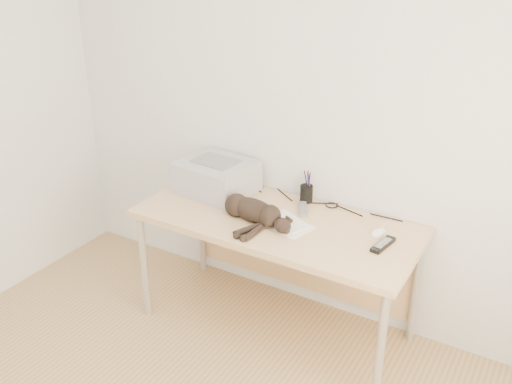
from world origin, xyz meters
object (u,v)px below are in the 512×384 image
Objects in this scene: cat at (251,211)px; printer at (216,177)px; mug at (246,184)px; mouse at (378,231)px; desk at (283,233)px; pen_cup at (306,193)px.

printer is at bearing 159.93° from cat.
mug is 0.91m from mouse.
cat is at bearing -152.44° from mouse.
cat is 6.60× the size of mug.
desk is 0.57m from mouse.
printer is 0.56m from pen_cup.
cat is at bearing -112.56° from pen_cup.
cat reaches higher than mouse.
desk is 17.68× the size of mug.
printer reaches higher than mug.
pen_cup is 0.53m from mouse.
pen_cup is at bearing 78.20° from desk.
cat is 3.08× the size of pen_cup.
printer is 2.41× the size of pen_cup.
mug is at bearing -173.56° from pen_cup.
desk is at bearing -24.50° from mug.
desk is at bearing 66.57° from cat.
cat is at bearing -30.09° from printer.
pen_cup is (0.16, 0.38, -0.01)m from cat.
mug is (-0.24, 0.33, -0.02)m from cat.
pen_cup reaches higher than mouse.
cat is 0.41m from mug.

